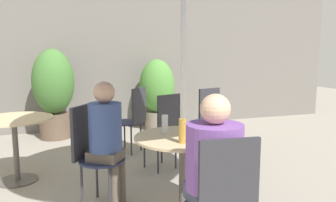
{
  "coord_description": "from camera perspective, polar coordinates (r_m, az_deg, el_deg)",
  "views": [
    {
      "loc": [
        -0.77,
        -2.29,
        1.42
      ],
      "look_at": [
        0.19,
        0.65,
        0.97
      ],
      "focal_mm": 35.0,
      "sensor_mm": 36.0,
      "label": 1
    }
  ],
  "objects": [
    {
      "name": "beer_glass_1",
      "position": [
        2.85,
        6.67,
        -4.51
      ],
      "size": [
        0.06,
        0.06,
        0.14
      ],
      "color": "silver",
      "rests_on": "cafe_table_near"
    },
    {
      "name": "beer_glass_0",
      "position": [
        2.58,
        2.53,
        -5.24
      ],
      "size": [
        0.06,
        0.06,
        0.19
      ],
      "color": "#B28433",
      "rests_on": "cafe_table_near"
    },
    {
      "name": "cafe_table_far",
      "position": [
        4.0,
        -25.14,
        -4.95
      ],
      "size": [
        0.83,
        0.83,
        0.72
      ],
      "color": "#514C47",
      "rests_on": "ground_plane"
    },
    {
      "name": "bistro_chair_1",
      "position": [
        2.08,
        9.46,
        -16.37
      ],
      "size": [
        0.43,
        0.44,
        0.95
      ],
      "rotation": [
        0.0,
        0.0,
        -3.22
      ],
      "color": "#232847",
      "rests_on": "ground_plane"
    },
    {
      "name": "bistro_chair_0",
      "position": [
        3.16,
        -13.13,
        -7.81
      ],
      "size": [
        0.49,
        0.48,
        0.95
      ],
      "rotation": [
        0.0,
        0.0,
        0.96
      ],
      "color": "#232847",
      "rests_on": "ground_plane"
    },
    {
      "name": "bistro_chair_3",
      "position": [
        4.71,
        -5.99,
        -2.4
      ],
      "size": [
        0.49,
        0.49,
        0.95
      ],
      "rotation": [
        0.0,
        0.0,
        3.98
      ],
      "color": "#232847",
      "rests_on": "ground_plane"
    },
    {
      "name": "seated_person_1",
      "position": [
        2.17,
        7.86,
        -11.43
      ],
      "size": [
        0.37,
        0.38,
        1.18
      ],
      "rotation": [
        0.0,
        0.0,
        3.06
      ],
      "color": "#42475B",
      "rests_on": "ground_plane"
    },
    {
      "name": "potted_plant_0",
      "position": [
        5.81,
        -19.3,
        1.9
      ],
      "size": [
        0.68,
        0.68,
        1.51
      ],
      "color": "brown",
      "rests_on": "ground_plane"
    },
    {
      "name": "bistro_chair_2",
      "position": [
        3.97,
        -0.49,
        -4.34
      ],
      "size": [
        0.46,
        0.48,
        0.95
      ],
      "rotation": [
        0.0,
        0.0,
        3.52
      ],
      "color": "#232847",
      "rests_on": "ground_plane"
    },
    {
      "name": "seated_person_0",
      "position": [
        3.05,
        -10.64,
        -5.42
      ],
      "size": [
        0.38,
        0.37,
        1.17
      ],
      "rotation": [
        0.0,
        0.0,
        0.96
      ],
      "color": "brown",
      "rests_on": "ground_plane"
    },
    {
      "name": "cafe_table_near",
      "position": [
        2.85,
        2.54,
        -9.3
      ],
      "size": [
        0.83,
        0.83,
        0.72
      ],
      "color": "#514C47",
      "rests_on": "ground_plane"
    },
    {
      "name": "beer_glass_2",
      "position": [
        2.92,
        -0.55,
        -3.98
      ],
      "size": [
        0.06,
        0.06,
        0.16
      ],
      "color": "silver",
      "rests_on": "cafe_table_near"
    },
    {
      "name": "storefront_wall",
      "position": [
        6.33,
        -11.25,
        8.75
      ],
      "size": [
        10.0,
        0.06,
        3.0
      ],
      "color": "slate",
      "rests_on": "ground_plane"
    },
    {
      "name": "bistro_chair_4",
      "position": [
        4.56,
        7.92,
        -2.78
      ],
      "size": [
        0.45,
        0.47,
        0.95
      ],
      "rotation": [
        0.0,
        0.0,
        0.29
      ],
      "color": "#232847",
      "rests_on": "ground_plane"
    },
    {
      "name": "potted_plant_1",
      "position": [
        6.12,
        -1.92,
        1.77
      ],
      "size": [
        0.66,
        0.66,
        1.33
      ],
      "color": "slate",
      "rests_on": "ground_plane"
    }
  ]
}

